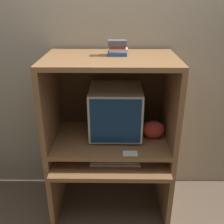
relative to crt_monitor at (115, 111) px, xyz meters
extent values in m
cube|color=gray|center=(-0.04, 0.33, 0.34)|extent=(6.00, 0.06, 2.60)
cube|color=brown|center=(-0.54, -0.06, -0.66)|extent=(0.04, 0.65, 0.60)
cube|color=brown|center=(0.45, -0.06, -0.66)|extent=(0.04, 0.65, 0.60)
cube|color=brown|center=(-0.04, -0.23, -0.38)|extent=(0.95, 0.44, 0.04)
cube|color=brown|center=(-0.54, -0.06, -0.29)|extent=(0.04, 0.65, 0.14)
cube|color=brown|center=(0.45, -0.06, -0.29)|extent=(0.04, 0.65, 0.14)
cube|color=brown|center=(-0.04, -0.06, -0.24)|extent=(0.95, 0.65, 0.04)
cube|color=brown|center=(-0.54, -0.06, 0.13)|extent=(0.04, 0.65, 0.69)
cube|color=brown|center=(0.45, -0.06, 0.13)|extent=(0.04, 0.65, 0.69)
cube|color=brown|center=(-0.04, -0.06, 0.46)|extent=(0.95, 0.65, 0.04)
cube|color=#48321E|center=(-0.04, 0.25, 0.13)|extent=(0.95, 0.01, 0.69)
cylinder|color=beige|center=(0.00, 0.00, -0.21)|extent=(0.24, 0.24, 0.02)
cube|color=beige|center=(0.00, 0.00, 0.00)|extent=(0.43, 0.43, 0.41)
cube|color=navy|center=(0.00, -0.21, 0.00)|extent=(0.40, 0.01, 0.37)
cube|color=beige|center=(0.00, -0.22, -0.35)|extent=(0.41, 0.16, 0.02)
cube|color=silver|center=(0.00, -0.22, -0.34)|extent=(0.38, 0.12, 0.01)
ellipsoid|color=#B7B7B7|center=(0.25, -0.23, -0.35)|extent=(0.07, 0.05, 0.03)
ellipsoid|color=#BC382D|center=(0.32, -0.06, -0.14)|extent=(0.19, 0.14, 0.15)
cube|color=navy|center=(0.01, -0.01, 0.49)|extent=(0.15, 0.10, 0.03)
cube|color=beige|center=(0.02, 0.00, 0.52)|extent=(0.14, 0.10, 0.03)
cube|color=maroon|center=(0.01, 0.00, 0.54)|extent=(0.12, 0.10, 0.02)
cube|color=#4C4C51|center=(0.01, -0.01, 0.57)|extent=(0.14, 0.09, 0.04)
cube|color=white|center=(0.11, -0.32, -0.22)|extent=(0.11, 0.07, 0.00)
camera|label=1|loc=(-0.01, -2.04, 0.90)|focal=42.00mm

